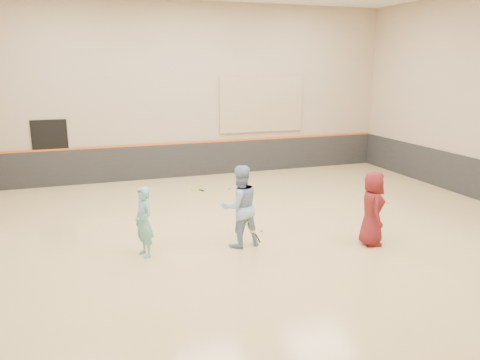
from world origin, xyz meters
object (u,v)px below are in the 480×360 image
object	(u,v)px
instructor	(240,206)
spare_racket	(195,188)
girl	(144,222)
young_man	(372,208)

from	to	relation	value
instructor	spare_racket	world-z (taller)	instructor
girl	spare_racket	xyz separation A→B (m)	(2.27, 4.95, -0.71)
girl	spare_racket	world-z (taller)	girl
girl	spare_racket	distance (m)	5.49
instructor	young_man	distance (m)	2.91
instructor	spare_racket	bearing A→B (deg)	-99.61
girl	young_man	bearing A→B (deg)	60.16
spare_racket	girl	bearing A→B (deg)	-114.63
instructor	young_man	bearing A→B (deg)	156.11
girl	instructor	world-z (taller)	instructor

